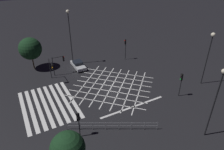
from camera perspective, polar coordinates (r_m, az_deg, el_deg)
name	(u,v)px	position (r m, az deg, el deg)	size (l,w,h in m)	color
ground_plane	(112,86)	(31.35, 0.00, -3.16)	(200.00, 200.00, 0.00)	black
road_markings	(77,97)	(29.27, -9.99, -6.28)	(14.70, 20.59, 0.01)	silver
traffic_light_ne_cross	(181,80)	(29.28, 19.11, -1.47)	(0.36, 0.39, 3.67)	black
traffic_light_nw_cross	(125,45)	(39.06, 3.82, 8.47)	(0.36, 0.39, 4.21)	black
traffic_light_sw_cross	(59,61)	(34.79, -14.81, 3.85)	(0.36, 2.11, 3.36)	black
traffic_light_se_main	(78,120)	(21.94, -9.62, -12.53)	(0.39, 0.36, 3.23)	black
traffic_light_sw_main	(51,67)	(32.71, -16.97, 2.20)	(2.41, 0.36, 3.58)	black
street_lamp_east	(218,92)	(22.18, 27.96, -4.30)	(0.50, 0.50, 8.33)	black
street_lamp_west	(69,25)	(36.51, -12.17, 13.81)	(0.61, 0.61, 10.06)	black
street_lamp_far	(210,45)	(32.48, 26.31, 7.63)	(0.63, 0.63, 8.35)	black
street_tree_near	(68,149)	(17.07, -12.54, -19.85)	(2.83, 2.83, 5.49)	brown
street_tree_far	(30,49)	(37.79, -22.31, 6.98)	(3.90, 3.90, 5.82)	brown
waiting_car	(78,65)	(37.15, -9.67, 2.93)	(4.25, 1.71, 1.27)	#B7BABC
pedestrian_railing	(112,125)	(23.46, 0.00, -14.12)	(5.00, 9.19, 1.05)	gray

